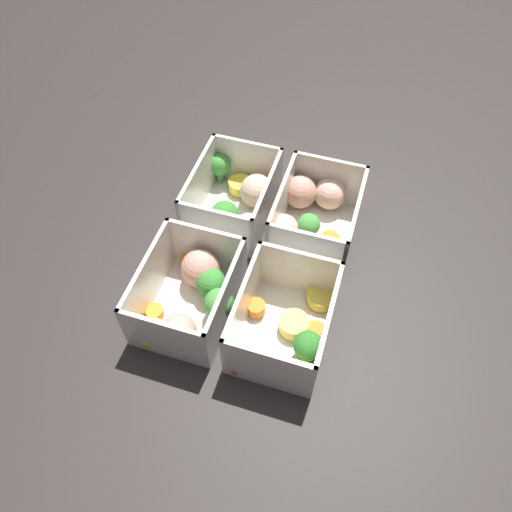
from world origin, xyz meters
name	(u,v)px	position (x,y,z in m)	size (l,w,h in m)	color
ground_plane	(256,268)	(0.00, 0.00, 0.00)	(4.00, 4.00, 0.00)	#282321
container_near_left	(238,198)	(-0.09, -0.05, 0.03)	(0.14, 0.12, 0.08)	silver
container_near_right	(193,294)	(0.08, -0.06, 0.03)	(0.15, 0.11, 0.08)	silver
container_far_left	(311,212)	(-0.09, 0.05, 0.03)	(0.16, 0.12, 0.08)	silver
container_far_right	(290,325)	(0.08, 0.07, 0.03)	(0.15, 0.11, 0.08)	silver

